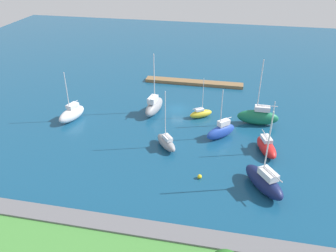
% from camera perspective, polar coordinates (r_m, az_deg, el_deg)
% --- Properties ---
extents(water, '(160.00, 160.00, 0.00)m').
position_cam_1_polar(water, '(70.40, 1.61, 2.84)').
color(water, navy).
rests_on(water, ground).
extents(pier_dock, '(23.52, 2.50, 0.75)m').
position_cam_1_polar(pier_dock, '(82.87, 4.36, 7.31)').
color(pier_dock, olive).
rests_on(pier_dock, ground).
extents(breakwater, '(68.81, 2.63, 1.28)m').
position_cam_1_polar(breakwater, '(43.05, -6.70, -16.81)').
color(breakwater, slate).
rests_on(breakwater, ground).
extents(sailboat_gray_far_north, '(4.88, 5.46, 10.30)m').
position_cam_1_polar(sailboat_gray_far_north, '(57.23, -0.29, -2.76)').
color(sailboat_gray_far_north, gray).
rests_on(sailboat_gray_far_north, water).
extents(sailboat_red_west_end, '(4.16, 6.75, 9.47)m').
position_cam_1_polar(sailboat_red_west_end, '(58.34, 16.23, -3.33)').
color(sailboat_red_west_end, red).
rests_on(sailboat_red_west_end, water).
extents(sailboat_blue_far_south, '(5.63, 5.57, 9.31)m').
position_cam_1_polar(sailboat_blue_far_south, '(60.60, 8.91, -0.82)').
color(sailboat_blue_far_south, '#2347B2').
rests_on(sailboat_blue_far_south, water).
extents(sailboat_yellow_by_breakwater, '(4.82, 3.91, 8.21)m').
position_cam_1_polar(sailboat_yellow_by_breakwater, '(67.17, 5.54, 2.12)').
color(sailboat_yellow_by_breakwater, yellow).
rests_on(sailboat_yellow_by_breakwater, water).
extents(sailboat_navy_outer_mooring, '(6.61, 8.02, 12.20)m').
position_cam_1_polar(sailboat_navy_outer_mooring, '(50.04, 15.84, -8.88)').
color(sailboat_navy_outer_mooring, '#141E4C').
rests_on(sailboat_navy_outer_mooring, water).
extents(sailboat_green_inner_mooring, '(7.69, 2.37, 12.79)m').
position_cam_1_polar(sailboat_green_inner_mooring, '(66.26, 14.89, 1.54)').
color(sailboat_green_inner_mooring, '#19724C').
rests_on(sailboat_green_inner_mooring, water).
extents(sailboat_white_along_channel, '(4.12, 6.79, 9.95)m').
position_cam_1_polar(sailboat_white_along_channel, '(68.22, -15.88, 2.02)').
color(sailboat_white_along_channel, white).
rests_on(sailboat_white_along_channel, water).
extents(sailboat_gray_east_end, '(3.33, 7.65, 12.20)m').
position_cam_1_polar(sailboat_gray_east_end, '(68.32, -2.37, 3.38)').
color(sailboat_gray_east_end, gray).
rests_on(sailboat_gray_east_end, water).
extents(mooring_buoy_yellow, '(0.67, 0.67, 0.67)m').
position_cam_1_polar(mooring_buoy_yellow, '(51.02, 5.34, -8.46)').
color(mooring_buoy_yellow, yellow).
rests_on(mooring_buoy_yellow, water).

